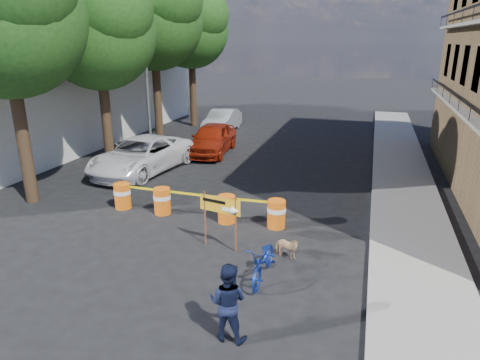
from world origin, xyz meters
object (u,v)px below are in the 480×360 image
Objects in this scene: barrel_far_left at (123,195)px; barrel_mid_left at (162,200)px; detour_sign at (224,210)px; barrel_mid_right at (227,208)px; dog at (286,248)px; suv_white at (142,155)px; barrel_far_right at (276,213)px; pedestrian at (228,302)px; sedan_red at (212,139)px; sedan_silver at (222,121)px; bicycle at (264,244)px.

barrel_far_left is 1.00× the size of barrel_mid_left.
barrel_mid_right is at bearing 118.34° from detour_sign.
barrel_far_left is at bearing 88.84° from dog.
barrel_mid_right is at bearing 67.94° from dog.
barrel_far_right is at bearing -22.72° from suv_white.
barrel_mid_right is at bearing -70.49° from pedestrian.
suv_white is at bearing 110.54° from barrel_far_left.
sedan_red is (-3.55, 8.09, 0.30)m from barrel_mid_right.
sedan_silver is (-1.31, 5.30, -0.07)m from sedan_red.
barrel_far_right is at bearing -65.35° from sedan_silver.
pedestrian is at bearing -71.56° from sedan_silver.
barrel_mid_right is at bearing -0.97° from barrel_mid_left.
pedestrian is at bearing -93.31° from bicycle.
detour_sign is (2.86, -1.84, 0.70)m from barrel_mid_left.
barrel_mid_left reaches higher than dog.
detour_sign reaches higher than sedan_silver.
detour_sign reaches higher than dog.
bicycle reaches higher than barrel_mid_right.
detour_sign is at bearing -69.56° from pedestrian.
sedan_silver is at bearing 40.97° from dog.
suv_white reaches higher than barrel_far_left.
sedan_red is at bearing -67.66° from pedestrian.
barrel_far_left is 6.42m from dog.
sedan_red reaches higher than suv_white.
barrel_mid_left is 8.16m from sedan_red.
barrel_far_right is 0.20× the size of sedan_red.
sedan_silver reaches higher than barrel_far_left.
sedan_red is (-4.10, 9.89, -0.40)m from detour_sign.
suv_white is 4.37m from sedan_red.
detour_sign is at bearing -32.73° from barrel_mid_left.
bicycle is at bearing -93.03° from pedestrian.
dog is at bearing -66.00° from sedan_silver.
barrel_mid_left is 3.47m from detour_sign.
pedestrian reaches higher than dog.
sedan_silver is at bearing -69.86° from pedestrian.
barrel_mid_right is 1.61m from barrel_far_right.
barrel_mid_right is (2.30, -0.04, 0.00)m from barrel_mid_left.
barrel_mid_left is 5.10m from suv_white.
barrel_far_right is 3.11m from bicycle.
sedan_silver is (-7.15, 15.18, 0.39)m from dog.
barrel_mid_right is 8.84m from sedan_red.
dog is at bearing -69.65° from barrel_far_right.
dog is (0.47, 3.53, -0.50)m from pedestrian.
barrel_mid_right is 5.63m from pedestrian.
barrel_far_left is 5.46m from barrel_far_right.
sedan_silver is at bearing 115.87° from barrel_far_right.
sedan_red is at bearing 116.70° from bicycle.
dog is at bearing -21.62° from barrel_mid_left.
barrel_mid_left is at bearing -1.62° from barrel_far_left.
sedan_red is 5.46m from sedan_silver.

